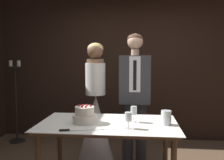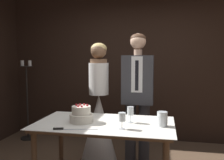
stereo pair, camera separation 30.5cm
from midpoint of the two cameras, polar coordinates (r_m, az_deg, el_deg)
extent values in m
cube|color=black|center=(4.66, 8.26, 4.44)|extent=(5.17, 0.12, 2.92)
cylinder|color=brown|center=(3.34, -8.94, -14.70)|extent=(0.06, 0.06, 0.77)
cylinder|color=brown|center=(3.15, 14.88, -16.04)|extent=(0.06, 0.06, 0.77)
cube|color=brown|center=(2.74, 1.50, -10.23)|extent=(1.43, 0.79, 0.03)
cube|color=white|center=(2.73, 1.50, -9.82)|extent=(1.49, 0.85, 0.01)
cylinder|color=silver|center=(2.75, -3.84, -8.72)|extent=(0.26, 0.26, 0.09)
cylinder|color=silver|center=(2.73, -3.86, -6.91)|extent=(0.21, 0.21, 0.09)
sphere|color=red|center=(2.72, -2.47, -5.79)|extent=(0.02, 0.02, 0.02)
sphere|color=red|center=(2.76, -3.22, -5.64)|extent=(0.02, 0.02, 0.02)
sphere|color=red|center=(2.76, -4.16, -5.65)|extent=(0.02, 0.02, 0.02)
sphere|color=red|center=(2.75, -5.04, -5.69)|extent=(0.02, 0.02, 0.02)
sphere|color=red|center=(2.67, -4.49, -5.99)|extent=(0.02, 0.02, 0.02)
sphere|color=red|center=(2.66, -3.67, -6.05)|extent=(0.02, 0.02, 0.02)
cube|color=silver|center=(2.49, -3.64, -11.24)|extent=(0.33, 0.10, 0.00)
cylinder|color=black|center=(2.50, -8.74, -10.99)|extent=(0.10, 0.05, 0.02)
cylinder|color=silver|center=(2.75, 7.43, -9.62)|extent=(0.07, 0.07, 0.00)
cylinder|color=silver|center=(2.74, 7.45, -8.78)|extent=(0.01, 0.01, 0.08)
cylinder|color=silver|center=(2.72, 7.47, -7.05)|extent=(0.07, 0.07, 0.09)
cylinder|color=silver|center=(2.51, 5.84, -11.07)|extent=(0.07, 0.07, 0.00)
cylinder|color=silver|center=(2.50, 5.85, -10.20)|extent=(0.01, 0.01, 0.08)
cylinder|color=silver|center=(2.48, 5.86, -8.41)|extent=(0.07, 0.07, 0.09)
cylinder|color=maroon|center=(2.49, 5.86, -9.12)|extent=(0.06, 0.06, 0.02)
cylinder|color=silver|center=(2.66, 14.70, -8.66)|extent=(0.11, 0.11, 0.15)
cylinder|color=white|center=(2.67, 14.68, -9.53)|extent=(0.05, 0.05, 0.07)
sphere|color=#F9CC4C|center=(2.66, 14.71, -8.57)|extent=(0.02, 0.02, 0.02)
cone|color=white|center=(3.64, -0.57, -11.10)|extent=(0.54, 0.54, 1.00)
cylinder|color=white|center=(3.51, -0.58, 0.28)|extent=(0.28, 0.28, 0.45)
cylinder|color=brown|center=(3.49, -0.58, 4.38)|extent=(0.24, 0.24, 0.06)
sphere|color=brown|center=(3.49, -0.59, 6.63)|extent=(0.22, 0.22, 0.22)
ellipsoid|color=#D6B770|center=(3.51, -0.53, 7.16)|extent=(0.22, 0.22, 0.16)
cylinder|color=#38383D|center=(3.59, 6.73, -12.29)|extent=(0.15, 0.15, 0.88)
cylinder|color=#38383D|center=(3.58, 9.84, -12.38)|extent=(0.15, 0.15, 0.88)
cube|color=#38383D|center=(3.43, 8.45, 0.06)|extent=(0.42, 0.24, 0.66)
cube|color=white|center=(3.30, 8.35, 1.24)|extent=(0.15, 0.01, 0.48)
cube|color=black|center=(3.30, 8.34, 1.00)|extent=(0.04, 0.01, 0.40)
cylinder|color=#DBAD8E|center=(3.42, 8.54, 6.27)|extent=(0.11, 0.11, 0.08)
sphere|color=#DBAD8E|center=(3.43, 8.57, 8.74)|extent=(0.21, 0.21, 0.21)
ellipsoid|color=#472D1E|center=(3.44, 8.59, 9.35)|extent=(0.21, 0.21, 0.14)
cylinder|color=black|center=(5.00, -16.90, -12.58)|extent=(0.28, 0.28, 0.02)
cylinder|color=black|center=(4.84, -17.11, -4.95)|extent=(0.03, 0.03, 1.33)
cylinder|color=black|center=(4.77, -17.33, 3.00)|extent=(0.22, 0.22, 0.01)
cylinder|color=white|center=(4.80, -18.14, 3.67)|extent=(0.06, 0.06, 0.10)
cylinder|color=white|center=(4.73, -16.55, 3.70)|extent=(0.06, 0.06, 0.10)
camera|label=1|loc=(0.15, -87.14, 0.26)|focal=40.00mm
camera|label=2|loc=(0.15, 92.86, -0.26)|focal=40.00mm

